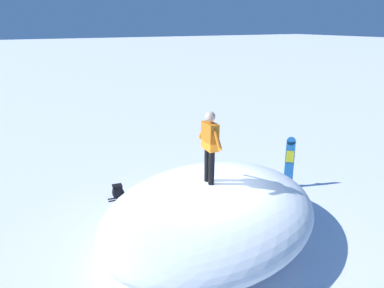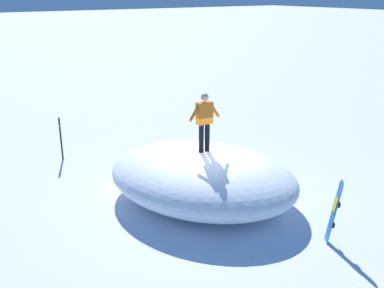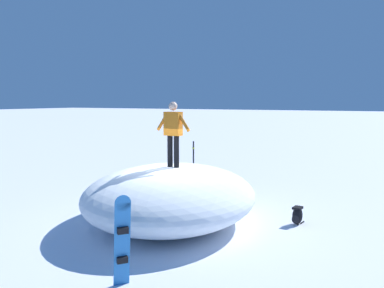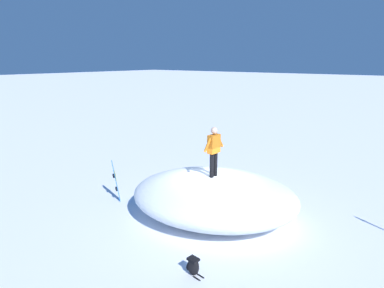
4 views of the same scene
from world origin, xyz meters
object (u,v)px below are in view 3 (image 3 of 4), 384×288
snowboarder_standing (173,130)px  snowboard_primary_upright (122,239)px  trail_marker_pole (193,159)px  backpack_near (297,215)px

snowboarder_standing → snowboard_primary_upright: (-1.19, 3.70, -1.61)m
snowboard_primary_upright → trail_marker_pole: snowboard_primary_upright is taller
backpack_near → trail_marker_pole: trail_marker_pole is taller
snowboard_primary_upright → trail_marker_pole: (3.54, -9.21, -0.02)m
trail_marker_pole → backpack_near: bearing=142.0°
snowboard_primary_upright → trail_marker_pole: size_ratio=1.05×
snowboarder_standing → snowboard_primary_upright: bearing=107.8°
snowboarder_standing → backpack_near: (-2.93, -1.39, -2.22)m
backpack_near → trail_marker_pole: size_ratio=0.33×
backpack_near → snowboarder_standing: bearing=25.4°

